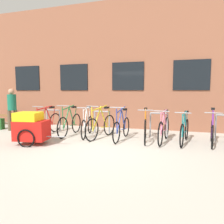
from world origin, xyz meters
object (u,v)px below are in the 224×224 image
Objects in this scene: wooden_bench at (5,118)px; backpack at (0,124)px; bicycle_red at (47,123)px; bicycle_green at (70,124)px; bicycle_pink at (164,129)px; bicycle_white at (87,125)px; bicycle_teal at (184,131)px; bicycle_purple at (212,132)px; person_by_bench at (12,107)px; bike_trailer at (31,127)px; bicycle_yellow at (101,126)px; bicycle_blue at (122,128)px; bicycle_orange at (145,127)px.

wooden_bench is 1.20m from backpack.
bicycle_green reaches higher than bicycle_red.
bicycle_green reaches higher than wooden_bench.
bicycle_pink is 1.01× the size of bicycle_green.
bicycle_white is at bearing 4.66° from bicycle_red.
bicycle_red is at bearing -179.87° from bicycle_pink.
bicycle_teal is 0.76m from bicycle_purple.
bicycle_teal is 1.06× the size of person_by_bench.
bicycle_red is at bearing -175.34° from bicycle_white.
bicycle_pink is (2.58, -0.11, 0.02)m from bicycle_white.
wooden_bench is (-3.43, 2.60, -0.16)m from bike_trailer.
bicycle_yellow is at bearing -3.99° from bicycle_green.
bicycle_pink is 1.08× the size of person_by_bench.
bicycle_white is at bearing 178.56° from bicycle_teal.
bicycle_yellow is at bearing 39.73° from bike_trailer.
bicycle_red is at bearing -174.33° from bicycle_green.
bicycle_purple is (5.43, 0.11, -0.02)m from bicycle_red.
bicycle_pink is at bearing 20.63° from bike_trailer.
bicycle_white is 1.28m from bicycle_blue.
bicycle_green is 1.01× the size of bicycle_teal.
wooden_bench is (-3.03, 1.23, -0.06)m from bicycle_red.
bicycle_white is 0.57m from bicycle_yellow.
backpack is (-3.23, 0.16, -0.17)m from bicycle_green.
bicycle_green is 1.16× the size of wooden_bench.
bicycle_pink is 5.79m from person_by_bench.
bicycle_green is 4.07m from wooden_bench.
bicycle_yellow is 1.19× the size of bike_trailer.
bicycle_yellow reaches higher than bicycle_blue.
bicycle_orange is 1.11× the size of person_by_bench.
person_by_bench is (1.35, -1.02, 0.60)m from wooden_bench.
bicycle_orange is at bearing -10.14° from wooden_bench.
bike_trailer reaches higher than backpack.
wooden_bench is at bearing 163.71° from bicycle_green.
bicycle_purple is at bearing 1.12° from bicycle_red.
wooden_bench is (-4.54, 1.11, -0.04)m from bicycle_white.
backpack is (-5.86, 0.19, -0.18)m from bicycle_orange.
bicycle_purple is 5.24m from bike_trailer.
bicycle_purple is 1.06× the size of wooden_bench.
backpack is (-0.67, 0.04, -0.72)m from person_by_bench.
bicycle_pink is 1.19× the size of bike_trailer.
bicycle_purple reaches higher than bicycle_pink.
wooden_bench is at bearing 166.49° from bicycle_yellow.
wooden_bench is at bearing 142.84° from bike_trailer.
bicycle_red is 1.12× the size of wooden_bench.
bicycle_green is 1.00× the size of bicycle_yellow.
bicycle_red is 3.86× the size of backpack.
person_by_bench reaches higher than backpack.
bicycle_purple is 0.98× the size of person_by_bench.
bicycle_red reaches higher than bicycle_pink.
bicycle_pink is 4.01× the size of backpack.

